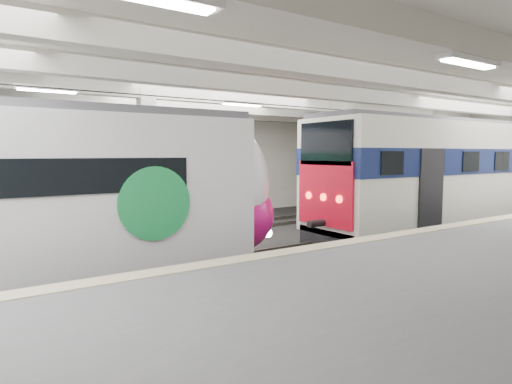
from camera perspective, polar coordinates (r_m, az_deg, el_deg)
station_hall at (r=11.69m, az=7.81°, el=5.09°), size 36.00×24.00×5.75m
modern_emu at (r=10.68m, az=-27.08°, el=-1.43°), size 13.35×2.76×4.33m
older_rer at (r=19.68m, az=24.32°, el=2.29°), size 14.04×3.10×4.61m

